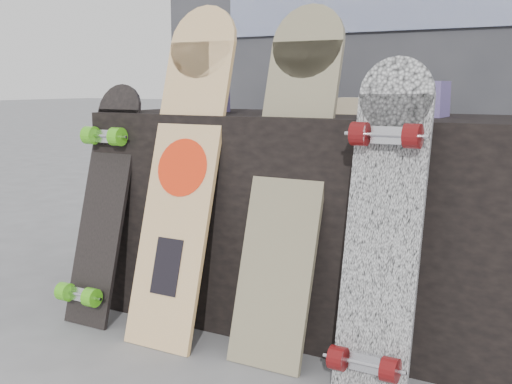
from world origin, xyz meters
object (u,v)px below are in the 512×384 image
Objects in this scene: longboard_geisha at (184,163)px; longboard_celtic at (290,170)px; skateboard_dark at (102,200)px; vendor_table at (308,219)px; longboard_cascadia at (382,225)px.

longboard_celtic is at bearing 7.01° from longboard_geisha.
skateboard_dark is (-0.37, -0.03, -0.16)m from longboard_geisha.
vendor_table is 0.52m from longboard_geisha.
longboard_geisha reaches higher than skateboard_dark.
longboard_geisha is at bearing -172.99° from longboard_celtic.
longboard_geisha is 1.01× the size of longboard_celtic.
longboard_geisha is at bearing 4.14° from skateboard_dark.
longboard_celtic is at bearing 5.62° from skateboard_dark.
longboard_cascadia is at bearing -44.57° from vendor_table.
vendor_table is at bearing 102.92° from longboard_celtic.
skateboard_dark reaches higher than vendor_table.
longboard_cascadia is 1.09× the size of skateboard_dark.
longboard_geisha is 1.21× the size of longboard_cascadia.
longboard_celtic is 0.42m from longboard_cascadia.
vendor_table is at bearing 26.88° from skateboard_dark.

